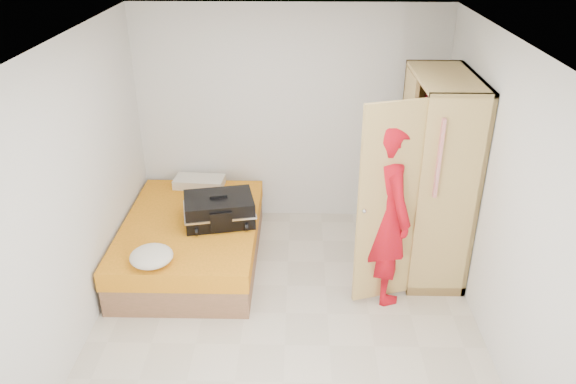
{
  "coord_description": "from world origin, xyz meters",
  "views": [
    {
      "loc": [
        0.11,
        -4.31,
        3.48
      ],
      "look_at": [
        0.01,
        0.62,
        1.0
      ],
      "focal_mm": 35.0,
      "sensor_mm": 36.0,
      "label": 1
    }
  ],
  "objects_px": {
    "bed": "(192,241)",
    "wardrobe": "(431,183)",
    "suitcase": "(219,210)",
    "person": "(386,212)",
    "round_cushion": "(151,256)"
  },
  "relations": [
    {
      "from": "person",
      "to": "round_cushion",
      "type": "relative_size",
      "value": 4.54
    },
    {
      "from": "bed",
      "to": "wardrobe",
      "type": "relative_size",
      "value": 0.96
    },
    {
      "from": "person",
      "to": "round_cushion",
      "type": "xyz_separation_m",
      "value": [
        -2.2,
        -0.27,
        -0.35
      ]
    },
    {
      "from": "suitcase",
      "to": "round_cushion",
      "type": "distance_m",
      "value": 0.97
    },
    {
      "from": "wardrobe",
      "to": "round_cushion",
      "type": "xyz_separation_m",
      "value": [
        -2.72,
        -0.76,
        -0.42
      ]
    },
    {
      "from": "person",
      "to": "suitcase",
      "type": "relative_size",
      "value": 2.24
    },
    {
      "from": "wardrobe",
      "to": "round_cushion",
      "type": "bearing_deg",
      "value": -164.35
    },
    {
      "from": "bed",
      "to": "person",
      "type": "relative_size",
      "value": 1.09
    },
    {
      "from": "round_cushion",
      "to": "bed",
      "type": "bearing_deg",
      "value": 75.18
    },
    {
      "from": "person",
      "to": "round_cushion",
      "type": "height_order",
      "value": "person"
    },
    {
      "from": "suitcase",
      "to": "bed",
      "type": "bearing_deg",
      "value": 167.24
    },
    {
      "from": "wardrobe",
      "to": "suitcase",
      "type": "bearing_deg",
      "value": 178.72
    },
    {
      "from": "bed",
      "to": "wardrobe",
      "type": "distance_m",
      "value": 2.61
    },
    {
      "from": "bed",
      "to": "person",
      "type": "distance_m",
      "value": 2.16
    },
    {
      "from": "wardrobe",
      "to": "suitcase",
      "type": "height_order",
      "value": "wardrobe"
    }
  ]
}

